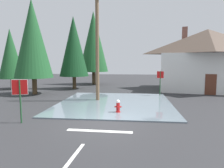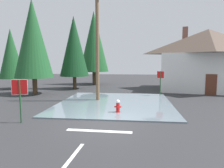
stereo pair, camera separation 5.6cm
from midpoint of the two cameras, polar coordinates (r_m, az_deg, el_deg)
The scene contains 13 objects.
ground_plane at distance 11.05m, azimuth -2.30°, elevation -10.83°, with size 80.00×80.00×0.10m, color #2D2D30.
flood_puddle at distance 15.63m, azimuth 0.91°, elevation -5.36°, with size 8.47×9.19×0.08m, color slate.
lane_stop_bar at distance 9.71m, azimuth -3.49°, elevation -12.98°, with size 3.09×0.30×0.01m, color silver.
lane_center_stripe at distance 7.17m, azimuth -11.72°, elevation -20.38°, with size 2.82×0.14×0.01m, color silver.
stop_sign_near at distance 11.55m, azimuth -24.25°, elevation -2.01°, with size 0.78×0.25×2.30m.
fire_hydrant at distance 12.72m, azimuth 1.78°, elevation -6.35°, with size 0.43×0.37×0.85m.
utility_pole at distance 16.53m, azimuth -4.02°, elevation 11.99°, with size 1.60×0.28×9.32m.
stop_sign_far at distance 19.27m, azimuth 13.48°, elevation 1.48°, with size 0.63×0.23×2.32m.
house at distance 24.94m, azimuth 25.10°, elevation 6.37°, with size 11.30×9.06×7.22m.
pine_tree_tall_left at distance 21.33m, azimuth -21.16°, elevation 11.69°, with size 3.64×3.64×9.10m.
pine_tree_mid_left at distance 24.29m, azimuth -10.52°, elevation 10.28°, with size 3.34×3.34×8.36m.
pine_tree_short_left at distance 26.34m, azimuth -26.32°, elevation 7.58°, with size 2.77×2.77×6.93m.
pine_tree_far_center at distance 28.83m, azimuth -5.02°, elevation 11.69°, with size 4.01×4.01×10.03m.
Camera 2 is at (1.65, -10.43, 3.22)m, focal length 32.70 mm.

